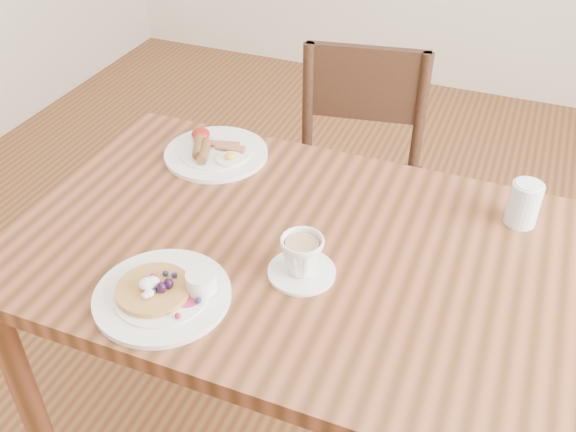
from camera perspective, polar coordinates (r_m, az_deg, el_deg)
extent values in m
cube|color=brown|center=(1.41, 0.00, -2.92)|extent=(1.20, 0.80, 0.04)
cylinder|color=brown|center=(1.72, -22.13, -14.77)|extent=(0.06, 0.06, 0.71)
cylinder|color=brown|center=(1.86, 20.00, -9.34)|extent=(0.06, 0.06, 0.71)
cylinder|color=brown|center=(2.08, -10.36, -1.62)|extent=(0.06, 0.06, 0.71)
cube|color=#391F14|center=(2.05, 5.66, 1.53)|extent=(0.49, 0.49, 0.04)
cylinder|color=#391F14|center=(2.08, -0.32, -5.96)|extent=(0.04, 0.04, 0.43)
cylinder|color=#391F14|center=(2.06, 9.61, -7.31)|extent=(0.04, 0.04, 0.43)
cylinder|color=#391F14|center=(2.35, 1.56, -0.09)|extent=(0.04, 0.04, 0.43)
cylinder|color=#391F14|center=(2.33, 10.29, -1.21)|extent=(0.04, 0.04, 0.43)
cylinder|color=#391F14|center=(2.09, 11.63, 8.54)|extent=(0.04, 0.04, 0.43)
cylinder|color=#391F14|center=(2.11, 1.76, 9.69)|extent=(0.04, 0.04, 0.43)
cube|color=#391F14|center=(2.06, 6.90, 11.61)|extent=(0.38, 0.09, 0.24)
cylinder|color=white|center=(1.29, -11.11, -6.96)|extent=(0.27, 0.27, 0.01)
cylinder|color=white|center=(1.28, -11.14, -6.73)|extent=(0.19, 0.19, 0.01)
cylinder|color=#B22D59|center=(1.26, -8.98, -6.96)|extent=(0.07, 0.07, 0.00)
cylinder|color=#C68C47|center=(1.28, -11.88, -6.40)|extent=(0.15, 0.15, 0.01)
ellipsoid|color=white|center=(1.27, -12.29, -5.92)|extent=(0.03, 0.03, 0.02)
ellipsoid|color=white|center=(1.25, -12.28, -6.96)|extent=(0.02, 0.02, 0.01)
cylinder|color=white|center=(1.26, -7.72, -5.85)|extent=(0.06, 0.06, 0.04)
cylinder|color=#591E07|center=(1.25, -7.78, -5.31)|extent=(0.05, 0.05, 0.00)
sphere|color=black|center=(1.27, -10.46, -5.85)|extent=(0.02, 0.02, 0.02)
sphere|color=#1E234C|center=(1.28, -10.04, -5.33)|extent=(0.01, 0.01, 0.01)
sphere|color=#1E234C|center=(1.30, -10.72, -4.67)|extent=(0.01, 0.01, 0.01)
sphere|color=#B21938|center=(1.29, -11.71, -5.21)|extent=(0.02, 0.02, 0.02)
sphere|color=black|center=(1.28, -12.48, -5.64)|extent=(0.02, 0.02, 0.02)
sphere|color=#1E234C|center=(1.26, -12.34, -6.62)|extent=(0.01, 0.01, 0.01)
sphere|color=black|center=(1.26, -11.11, -6.20)|extent=(0.02, 0.02, 0.02)
sphere|color=#1E234C|center=(1.22, -9.59, -8.66)|extent=(0.01, 0.01, 0.01)
sphere|color=#B21938|center=(1.24, -8.17, -7.70)|extent=(0.01, 0.01, 0.01)
cylinder|color=white|center=(1.69, -6.40, 5.54)|extent=(0.27, 0.27, 0.01)
cylinder|color=white|center=(1.69, -6.42, 5.75)|extent=(0.19, 0.19, 0.01)
cylinder|color=brown|center=(1.69, -7.98, 6.13)|extent=(0.06, 0.10, 0.03)
cylinder|color=brown|center=(1.66, -7.46, 5.72)|extent=(0.06, 0.10, 0.03)
cube|color=maroon|center=(1.71, -5.67, 6.38)|extent=(0.08, 0.04, 0.01)
cube|color=maroon|center=(1.68, -5.14, 6.09)|extent=(0.08, 0.03, 0.01)
cylinder|color=white|center=(1.64, -5.20, 5.06)|extent=(0.07, 0.07, 0.00)
ellipsoid|color=yellow|center=(1.64, -5.21, 5.36)|extent=(0.03, 0.03, 0.01)
ellipsoid|color=#A5190F|center=(1.74, -7.77, 7.26)|extent=(0.05, 0.05, 0.03)
cylinder|color=white|center=(1.32, 1.22, -4.99)|extent=(0.14, 0.14, 0.01)
imported|color=white|center=(1.29, 1.25, -3.49)|extent=(0.12, 0.12, 0.08)
cylinder|color=tan|center=(1.27, 1.26, -2.48)|extent=(0.07, 0.07, 0.00)
cylinder|color=silver|center=(1.51, 20.24, 1.02)|extent=(0.07, 0.07, 0.10)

